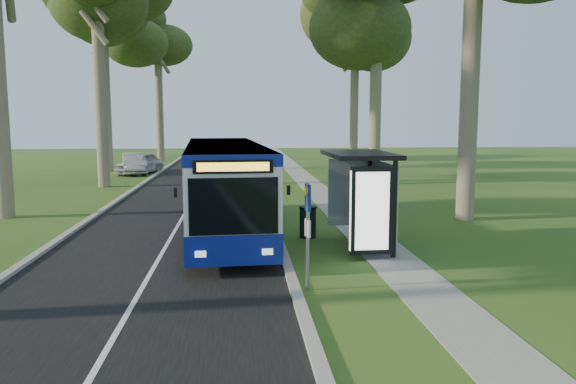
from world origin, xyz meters
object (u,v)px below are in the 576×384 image
at_px(litter_bin, 308,222).
at_px(car_white, 140,163).
at_px(bus, 224,187).
at_px(bus_shelter, 367,182).
at_px(car_silver, 134,164).
at_px(bus_stop_sign, 308,223).

height_order(litter_bin, car_white, car_white).
height_order(bus, bus_shelter, bus).
xyz_separation_m(bus, bus_shelter, (4.25, -3.03, 0.48)).
distance_m(bus, litter_bin, 3.11).
bearing_deg(car_silver, bus_shelter, -78.51).
distance_m(bus_shelter, car_white, 26.68).
relative_size(bus_shelter, litter_bin, 3.29).
relative_size(bus, bus_shelter, 3.42).
distance_m(bus_shelter, car_silver, 26.78).
bearing_deg(car_silver, bus, -85.19).
relative_size(bus_shelter, car_silver, 0.76).
height_order(bus_shelter, litter_bin, bus_shelter).
distance_m(bus_stop_sign, car_white, 29.33).
distance_m(car_white, car_silver, 0.36).
bearing_deg(car_silver, bus_stop_sign, -85.42).
height_order(bus_stop_sign, litter_bin, bus_stop_sign).
distance_m(litter_bin, car_silver, 24.27).
bearing_deg(bus_stop_sign, car_silver, 97.25).
height_order(bus, car_silver, bus).
xyz_separation_m(bus_shelter, car_silver, (-11.15, 24.31, -1.32)).
bearing_deg(bus, litter_bin, -23.60).
bearing_deg(litter_bin, car_white, 112.60).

